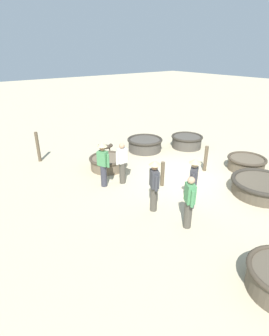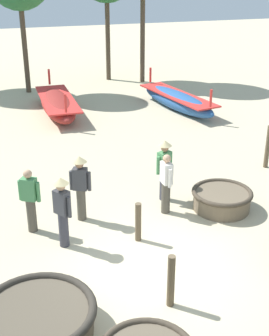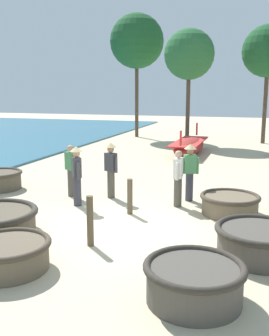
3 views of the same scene
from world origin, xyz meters
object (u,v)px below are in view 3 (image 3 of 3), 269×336
mooring_post_inland (90,221)px  tree_leftmost (189,55)px  fisherman_crouching (77,172)px  coracle_nearest (8,254)px  fisherman_standing_right (190,169)px  fisherman_by_coracle (178,177)px  mooring_post_mid_beach (130,196)px  tree_left_mid (268,51)px  fisherman_standing_left (111,166)px  coracle_front_right (194,281)px  long_boat_ochre_hull (189,146)px  fisherman_hauling (71,169)px  coracle_beside_post (230,203)px  tree_tall_back (137,41)px  coracle_weathered (259,241)px

mooring_post_inland → tree_leftmost: (-0.84, 16.49, 4.66)m
fisherman_crouching → coracle_nearest: bearing=-82.2°
fisherman_crouching → fisherman_standing_right: bearing=25.9°
fisherman_by_coracle → mooring_post_mid_beach: size_ratio=1.68×
fisherman_crouching → tree_left_mid: bearing=71.7°
fisherman_standing_left → tree_left_mid: bearing=72.7°
coracle_front_right → long_boat_ochre_hull: size_ratio=0.32×
long_boat_ochre_hull → fisherman_hauling: 9.38m
fisherman_by_coracle → fisherman_standing_left: size_ratio=0.94×
fisherman_standing_right → coracle_nearest: bearing=-113.4°
coracle_front_right → coracle_beside_post: size_ratio=1.02×
mooring_post_inland → fisherman_standing_left: bearing=104.0°
coracle_nearest → tree_left_mid: (4.51, 19.34, 5.09)m
fisherman_hauling → mooring_post_mid_beach: fisherman_hauling is taller
tree_tall_back → tree_leftmost: bearing=-31.2°
coracle_nearest → tree_left_mid: tree_left_mid is taller
fisherman_standing_left → tree_leftmost: bearing=89.7°
mooring_post_mid_beach → tree_tall_back: size_ratio=0.11×
mooring_post_inland → tree_tall_back: size_ratio=0.13×
coracle_weathered → fisherman_by_coracle: size_ratio=1.09×
coracle_weathered → coracle_front_right: 2.20m
coracle_front_right → fisherman_by_coracle: 5.02m
fisherman_hauling → tree_tall_back: (-2.64, 15.44, 5.50)m
coracle_front_right → fisherman_by_coracle: (-1.21, 4.85, 0.50)m
coracle_front_right → long_boat_ochre_hull: bearing=99.8°
tree_tall_back → tree_left_mid: bearing=-6.6°
fisherman_hauling → fisherman_by_coracle: (3.30, -0.12, 0.00)m
coracle_beside_post → tree_left_mid: bearing=86.4°
coracle_beside_post → mooring_post_mid_beach: 2.60m
long_boat_ochre_hull → fisherman_standing_right: fisherman_standing_right is taller
fisherman_standing_right → fisherman_crouching: same height
fisherman_by_coracle → mooring_post_mid_beach: 1.52m
coracle_front_right → fisherman_standing_right: (-1.00, 5.53, 0.62)m
coracle_weathered → fisherman_by_coracle: bearing=126.9°
coracle_nearest → long_boat_ochre_hull: size_ratio=0.31×
fisherman_hauling → mooring_post_mid_beach: 2.54m
long_boat_ochre_hull → tree_tall_back: 9.86m
long_boat_ochre_hull → mooring_post_inland: size_ratio=4.61×
coracle_beside_post → mooring_post_mid_beach: size_ratio=1.66×
coracle_weathered → coracle_beside_post: bearing=105.6°
coracle_weathered → long_boat_ochre_hull: 12.58m
long_boat_ochre_hull → fisherman_crouching: fisherman_crouching is taller
tree_left_mid → fisherman_by_coracle: bearing=-99.2°
fisherman_standing_left → mooring_post_mid_beach: bearing=-52.4°
coracle_beside_post → tree_tall_back: tree_tall_back is taller
coracle_weathered → mooring_post_mid_beach: (-3.21, 1.85, 0.13)m
coracle_weathered → coracle_beside_post: size_ratio=1.11×
fisherman_standing_right → tree_left_mid: bearing=81.2°
fisherman_crouching → mooring_post_inland: fisherman_crouching is taller
coracle_beside_post → mooring_post_mid_beach: bearing=-163.1°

